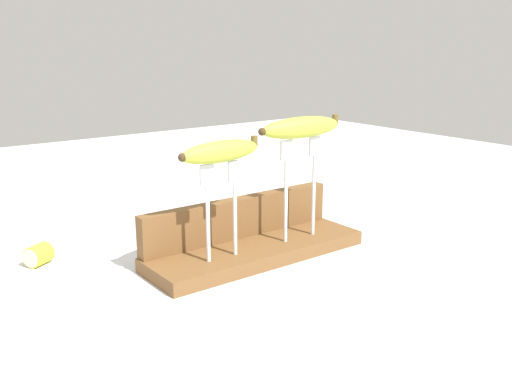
{
  "coord_description": "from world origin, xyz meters",
  "views": [
    {
      "loc": [
        -0.61,
        -0.81,
        0.39
      ],
      "look_at": [
        0.0,
        0.0,
        0.13
      ],
      "focal_mm": 40.48,
      "sensor_mm": 36.0,
      "label": 1
    }
  ],
  "objects": [
    {
      "name": "ground_plane",
      "position": [
        0.0,
        0.0,
        0.0
      ],
      "size": [
        3.0,
        3.0,
        0.0
      ],
      "primitive_type": "plane",
      "color": "silver"
    },
    {
      "name": "wooden_board",
      "position": [
        0.0,
        0.0,
        0.01
      ],
      "size": [
        0.42,
        0.13,
        0.03
      ],
      "primitive_type": "cube",
      "color": "brown",
      "rests_on": "ground"
    },
    {
      "name": "board_backstop",
      "position": [
        0.0,
        0.05,
        0.06
      ],
      "size": [
        0.42,
        0.03,
        0.08
      ],
      "primitive_type": "cube",
      "color": "brown",
      "rests_on": "wooden_board"
    },
    {
      "name": "fork_stand_left",
      "position": [
        -0.09,
        -0.02,
        0.13
      ],
      "size": [
        0.08,
        0.01,
        0.17
      ],
      "color": "silver",
      "rests_on": "wooden_board"
    },
    {
      "name": "fork_stand_right",
      "position": [
        0.09,
        -0.02,
        0.14
      ],
      "size": [
        0.1,
        0.01,
        0.19
      ],
      "color": "silver",
      "rests_on": "wooden_board"
    },
    {
      "name": "banana_raised_left",
      "position": [
        -0.09,
        -0.02,
        0.21
      ],
      "size": [
        0.17,
        0.05,
        0.04
      ],
      "color": "#B2C138",
      "rests_on": "fork_stand_left"
    },
    {
      "name": "banana_raised_right",
      "position": [
        0.09,
        -0.02,
        0.24
      ],
      "size": [
        0.18,
        0.04,
        0.04
      ],
      "color": "#B2C138",
      "rests_on": "fork_stand_right"
    },
    {
      "name": "fork_fallen_near",
      "position": [
        -0.33,
        0.07,
        0.0
      ],
      "size": [
        0.17,
        0.06,
        0.01
      ],
      "color": "silver",
      "rests_on": "ground"
    },
    {
      "name": "banana_chunk_near",
      "position": [
        -0.34,
        0.2,
        0.02
      ],
      "size": [
        0.05,
        0.05,
        0.04
      ],
      "color": "yellow",
      "rests_on": "ground"
    }
  ]
}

